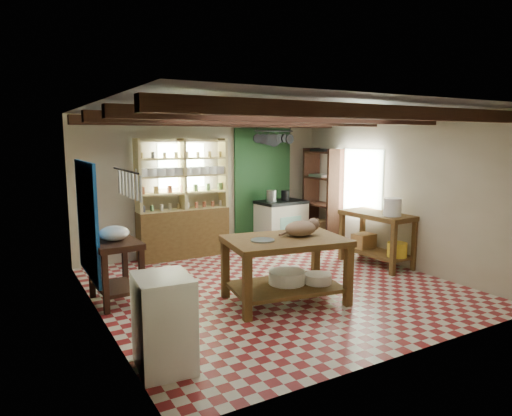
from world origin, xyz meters
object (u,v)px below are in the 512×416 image
stove (281,223)px  right_counter (377,239)px  prep_table (116,271)px  work_table (285,270)px  white_cabinet (164,323)px  cat (301,228)px

stove → right_counter: 2.13m
stove → prep_table: bearing=-161.0°
prep_table → work_table: bearing=-32.4°
white_cabinet → right_counter: 4.71m
right_counter → cat: 2.31m
prep_table → cat: (2.25, -1.11, 0.56)m
right_counter → white_cabinet: bearing=-162.8°
work_table → stove: size_ratio=1.61×
stove → prep_table: stove is taller
work_table → cat: 0.60m
stove → prep_table: size_ratio=1.13×
work_table → white_cabinet: bearing=-146.1°
prep_table → white_cabinet: bearing=-93.7°
prep_table → cat: size_ratio=1.87×
stove → cat: size_ratio=2.11×
prep_table → cat: cat is taller
stove → cat: cat is taller
stove → cat: (-1.45, -2.73, 0.51)m
work_table → right_counter: right_counter is taller
white_cabinet → cat: bearing=27.8°
prep_table → white_cabinet: size_ratio=0.93×
work_table → white_cabinet: 2.22m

